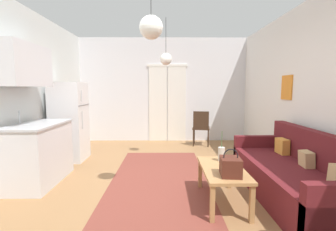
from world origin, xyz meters
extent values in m
cube|color=#996D44|center=(0.00, 0.00, -0.05)|extent=(5.05, 7.32, 0.10)
cube|color=silver|center=(0.00, 3.41, 1.39)|extent=(4.65, 0.10, 2.77)
cube|color=white|center=(-0.14, 3.35, 1.00)|extent=(0.49, 0.02, 2.01)
cube|color=white|center=(0.37, 3.35, 1.00)|extent=(0.49, 0.02, 2.01)
cube|color=white|center=(0.12, 3.34, 2.04)|extent=(1.08, 0.03, 0.06)
cube|color=white|center=(2.27, 0.00, 1.39)|extent=(0.10, 6.92, 2.77)
cube|color=orange|center=(2.21, 1.09, 1.45)|extent=(0.02, 0.35, 0.43)
cube|color=orange|center=(-2.21, 0.98, 1.75)|extent=(0.02, 0.32, 0.40)
cube|color=brown|center=(-0.03, 0.44, 0.01)|extent=(1.48, 3.21, 0.01)
cube|color=#5B191E|center=(1.67, -0.17, 0.22)|extent=(0.84, 2.16, 0.43)
cube|color=#5B191E|center=(2.02, -0.17, 0.44)|extent=(0.15, 2.16, 0.88)
cube|color=#5B191E|center=(1.67, 0.86, 0.31)|extent=(0.84, 0.11, 0.63)
cube|color=tan|center=(1.87, -0.19, 0.53)|extent=(0.15, 0.21, 0.21)
cube|color=gold|center=(1.86, 0.44, 0.55)|extent=(0.14, 0.24, 0.24)
cube|color=#B27F4C|center=(0.78, -0.28, 0.44)|extent=(0.50, 0.99, 0.04)
cube|color=#B27F4C|center=(0.57, -0.74, 0.21)|extent=(0.05, 0.05, 0.42)
cube|color=#B27F4C|center=(0.99, -0.74, 0.21)|extent=(0.05, 0.05, 0.42)
cube|color=#B27F4C|center=(0.57, 0.18, 0.21)|extent=(0.05, 0.05, 0.42)
cube|color=#B27F4C|center=(0.99, 0.18, 0.21)|extent=(0.05, 0.05, 0.42)
cylinder|color=beige|center=(0.83, 0.00, 0.55)|extent=(0.09, 0.09, 0.19)
cylinder|color=#477F42|center=(0.83, 0.00, 0.75)|extent=(0.01, 0.01, 0.22)
cube|color=#512319|center=(0.80, -0.55, 0.56)|extent=(0.24, 0.28, 0.20)
torus|color=black|center=(0.80, -0.55, 0.68)|extent=(0.17, 0.01, 0.17)
cube|color=white|center=(-1.85, 1.60, 0.78)|extent=(0.59, 0.63, 1.55)
cube|color=#4C4C51|center=(-1.55, 1.60, 1.11)|extent=(0.01, 0.61, 0.01)
cylinder|color=#B7BABF|center=(-1.53, 1.42, 1.29)|extent=(0.02, 0.02, 0.22)
cylinder|color=#B7BABF|center=(-1.53, 1.42, 0.83)|extent=(0.02, 0.02, 0.34)
cube|color=silver|center=(-1.85, 0.41, 0.44)|extent=(0.58, 1.12, 0.88)
cube|color=#B7BABF|center=(-1.85, 0.41, 0.90)|extent=(0.61, 1.15, 0.03)
cube|color=#999BA0|center=(-1.85, 0.36, 0.85)|extent=(0.36, 0.40, 0.10)
cylinder|color=#B7BABF|center=(-2.08, 0.36, 1.01)|extent=(0.02, 0.02, 0.20)
cube|color=silver|center=(-1.98, 0.41, 1.77)|extent=(0.32, 1.01, 0.61)
cylinder|color=#382619|center=(1.17, 2.94, 0.21)|extent=(0.03, 0.03, 0.43)
cylinder|color=#382619|center=(0.82, 3.01, 0.21)|extent=(0.03, 0.03, 0.43)
cylinder|color=#382619|center=(1.11, 2.61, 0.21)|extent=(0.03, 0.03, 0.43)
cylinder|color=#382619|center=(0.76, 2.67, 0.21)|extent=(0.03, 0.03, 0.43)
cube|color=#382619|center=(0.96, 2.81, 0.44)|extent=(0.48, 0.47, 0.04)
cube|color=#382619|center=(0.93, 2.63, 0.66)|extent=(0.38, 0.10, 0.43)
sphere|color=white|center=(-0.10, -0.24, 2.14)|extent=(0.28, 0.28, 0.28)
cylinder|color=black|center=(0.08, 1.56, 2.44)|extent=(0.01, 0.01, 0.66)
sphere|color=white|center=(0.08, 1.56, 1.99)|extent=(0.23, 0.23, 0.23)
camera|label=1|loc=(0.07, -3.16, 1.44)|focal=25.69mm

